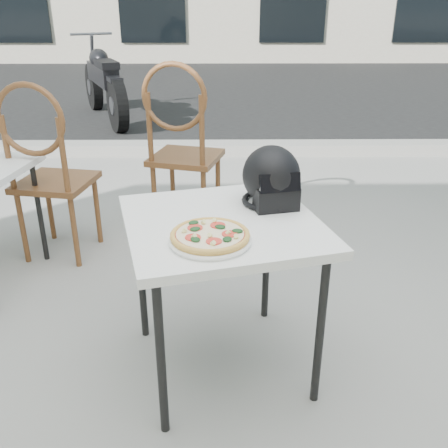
{
  "coord_description": "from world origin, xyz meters",
  "views": [
    {
      "loc": [
        -0.1,
        -2.12,
        1.5
      ],
      "look_at": [
        -0.08,
        -0.48,
        0.76
      ],
      "focal_mm": 40.0,
      "sensor_mm": 36.0,
      "label": 1
    }
  ],
  "objects_px": {
    "pizza": "(210,235)",
    "cafe_chair_main": "(181,140)",
    "cafe_table_main": "(222,235)",
    "plate": "(210,240)",
    "motorcycle": "(103,84)",
    "helmet": "(272,179)",
    "cafe_chair_side": "(46,164)"
  },
  "relations": [
    {
      "from": "pizza",
      "to": "cafe_chair_main",
      "type": "distance_m",
      "value": 1.68
    },
    {
      "from": "cafe_table_main",
      "to": "cafe_chair_main",
      "type": "relative_size",
      "value": 0.78
    },
    {
      "from": "plate",
      "to": "motorcycle",
      "type": "distance_m",
      "value": 5.41
    },
    {
      "from": "pizza",
      "to": "helmet",
      "type": "distance_m",
      "value": 0.45
    },
    {
      "from": "pizza",
      "to": "motorcycle",
      "type": "height_order",
      "value": "motorcycle"
    },
    {
      "from": "pizza",
      "to": "cafe_chair_side",
      "type": "height_order",
      "value": "cafe_chair_side"
    },
    {
      "from": "cafe_table_main",
      "to": "plate",
      "type": "distance_m",
      "value": 0.21
    },
    {
      "from": "cafe_chair_main",
      "to": "motorcycle",
      "type": "relative_size",
      "value": 0.57
    },
    {
      "from": "plate",
      "to": "helmet",
      "type": "height_order",
      "value": "helmet"
    },
    {
      "from": "cafe_chair_side",
      "to": "helmet",
      "type": "bearing_deg",
      "value": 155.58
    },
    {
      "from": "pizza",
      "to": "motorcycle",
      "type": "xyz_separation_m",
      "value": [
        -1.49,
        5.19,
        -0.27
      ]
    },
    {
      "from": "motorcycle",
      "to": "pizza",
      "type": "bearing_deg",
      "value": -97.22
    },
    {
      "from": "motorcycle",
      "to": "helmet",
      "type": "bearing_deg",
      "value": -93.39
    },
    {
      "from": "plate",
      "to": "cafe_table_main",
      "type": "bearing_deg",
      "value": 77.44
    },
    {
      "from": "cafe_chair_side",
      "to": "cafe_chair_main",
      "type": "bearing_deg",
      "value": -140.18
    },
    {
      "from": "cafe_table_main",
      "to": "cafe_chair_side",
      "type": "relative_size",
      "value": 0.82
    },
    {
      "from": "cafe_chair_main",
      "to": "motorcycle",
      "type": "height_order",
      "value": "cafe_chair_main"
    },
    {
      "from": "plate",
      "to": "motorcycle",
      "type": "xyz_separation_m",
      "value": [
        -1.49,
        5.19,
        -0.24
      ]
    },
    {
      "from": "cafe_table_main",
      "to": "cafe_chair_main",
      "type": "bearing_deg",
      "value": 100.13
    },
    {
      "from": "cafe_table_main",
      "to": "helmet",
      "type": "distance_m",
      "value": 0.32
    },
    {
      "from": "helmet",
      "to": "motorcycle",
      "type": "bearing_deg",
      "value": 96.87
    },
    {
      "from": "pizza",
      "to": "cafe_chair_main",
      "type": "bearing_deg",
      "value": 97.47
    },
    {
      "from": "cafe_table_main",
      "to": "motorcycle",
      "type": "bearing_deg",
      "value": 107.12
    },
    {
      "from": "plate",
      "to": "cafe_chair_side",
      "type": "height_order",
      "value": "cafe_chair_side"
    },
    {
      "from": "cafe_chair_main",
      "to": "motorcycle",
      "type": "distance_m",
      "value": 3.76
    },
    {
      "from": "plate",
      "to": "cafe_chair_side",
      "type": "distance_m",
      "value": 1.58
    },
    {
      "from": "helmet",
      "to": "motorcycle",
      "type": "distance_m",
      "value": 5.14
    },
    {
      "from": "pizza",
      "to": "motorcycle",
      "type": "distance_m",
      "value": 5.41
    },
    {
      "from": "cafe_chair_main",
      "to": "helmet",
      "type": "bearing_deg",
      "value": 125.47
    },
    {
      "from": "cafe_table_main",
      "to": "plate",
      "type": "height_order",
      "value": "plate"
    },
    {
      "from": "cafe_chair_side",
      "to": "motorcycle",
      "type": "bearing_deg",
      "value": -72.17
    },
    {
      "from": "cafe_chair_side",
      "to": "cafe_table_main",
      "type": "bearing_deg",
      "value": 145.35
    }
  ]
}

